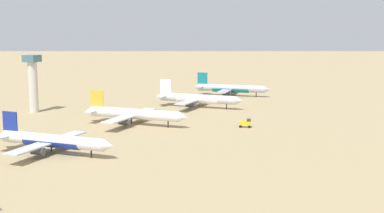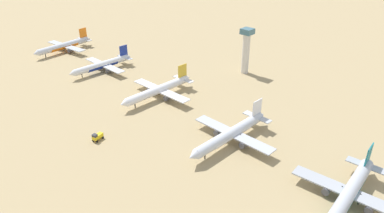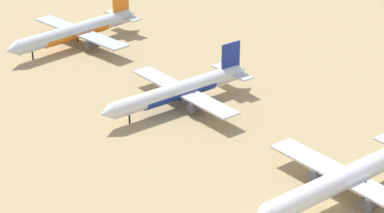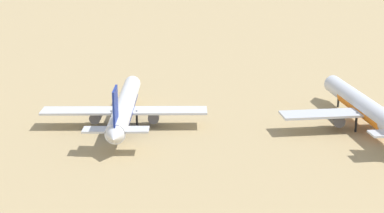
# 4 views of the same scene
# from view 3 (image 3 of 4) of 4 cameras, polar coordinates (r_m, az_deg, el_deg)

# --- Properties ---
(ground_plane) EXTENTS (1800.00, 1800.00, 0.00)m
(ground_plane) POSITION_cam_3_polar(r_m,az_deg,el_deg) (166.98, 10.32, -7.07)
(ground_plane) COLOR tan
(parked_jet_0) EXTENTS (51.22, 41.67, 14.77)m
(parked_jet_0) POSITION_cam_3_polar(r_m,az_deg,el_deg) (250.48, -8.52, 5.50)
(parked_jet_0) COLOR silver
(parked_jet_0) RESTS_ON ground
(parked_jet_1) EXTENTS (48.57, 39.40, 14.02)m
(parked_jet_1) POSITION_cam_3_polar(r_m,az_deg,el_deg) (205.00, -0.92, 1.18)
(parked_jet_1) COLOR silver
(parked_jet_1) RESTS_ON ground
(parked_jet_2) EXTENTS (52.10, 42.27, 15.04)m
(parked_jet_2) POSITION_cam_3_polar(r_m,az_deg,el_deg) (166.61, 11.28, -5.20)
(parked_jet_2) COLOR white
(parked_jet_2) RESTS_ON ground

